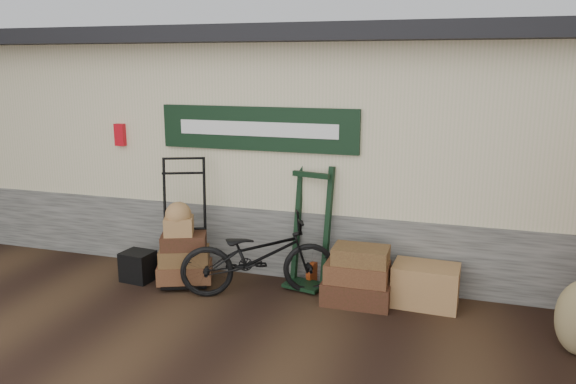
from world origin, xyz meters
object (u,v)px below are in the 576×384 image
Objects in this scene: porter_trolley at (184,220)px; suitcase_stack at (357,275)px; wicker_hamper at (425,285)px; green_barrow at (310,227)px; bicycle at (258,252)px; black_trunk at (138,266)px.

porter_trolley is 2.05× the size of suitcase_stack.
suitcase_stack is at bearing -166.68° from wicker_hamper.
green_barrow is 2.05× the size of wicker_hamper.
bicycle is (1.05, -0.14, -0.27)m from porter_trolley.
suitcase_stack is 1.07× the size of wicker_hamper.
porter_trolley reaches higher than wicker_hamper.
porter_trolley is 3.06m from wicker_hamper.
bicycle is at bearing 1.56° from black_trunk.
black_trunk is at bearing 68.27° from bicycle.
wicker_hamper is at bearing 13.32° from suitcase_stack.
porter_trolley is 0.87× the size of bicycle.
wicker_hamper is (1.44, -0.18, -0.52)m from green_barrow.
bicycle is (1.64, 0.04, 0.35)m from black_trunk.
wicker_hamper is 3.62m from black_trunk.
green_barrow is 2.30m from black_trunk.
porter_trolley is at bearing 59.00° from bicycle.
suitcase_stack is at bearing -15.76° from green_barrow.
porter_trolley is 1.06× the size of green_barrow.
wicker_hamper is 1.93× the size of black_trunk.
suitcase_stack is at bearing -107.94° from bicycle.
porter_trolley reaches higher than bicycle.
suitcase_stack reaches higher than black_trunk.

